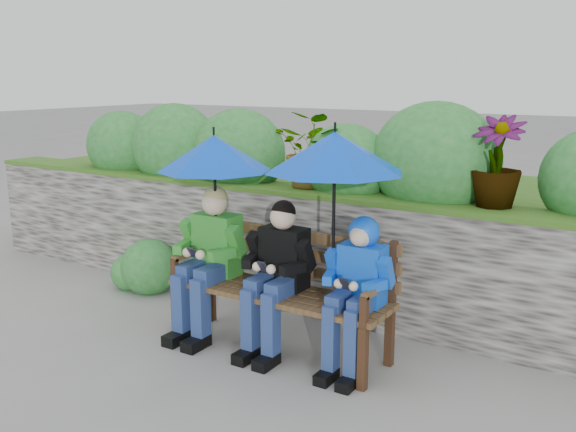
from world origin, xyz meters
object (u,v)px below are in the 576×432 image
Objects in this scene: park_bench at (283,282)px; boy_left at (209,255)px; boy_right at (357,281)px; umbrella_left at (214,153)px; boy_middle at (277,269)px; umbrella_right at (335,152)px.

park_bench is 0.63m from boy_left.
park_bench is 1.46× the size of boy_left.
boy_right is 1.42m from umbrella_left.
umbrella_left reaches higher than boy_right.
boy_middle is 1.04× the size of boy_right.
boy_left is 1.23m from boy_right.
umbrella_left reaches higher than boy_middle.
park_bench is 1.82× the size of umbrella_left.
boy_middle is 1.14× the size of umbrella_right.
umbrella_right is at bearing 3.05° from boy_left.
boy_right is at bearing -9.66° from umbrella_right.
park_bench is at bearing 3.00° from umbrella_left.
boy_left is at bearing -176.95° from umbrella_right.
umbrella_right is at bearing -3.46° from park_bench.
boy_left is 1.18× the size of umbrella_right.
boy_left is at bearing -172.58° from park_bench.
boy_middle reaches higher than park_bench.
boy_right is 1.15× the size of umbrella_left.
park_bench is at bearing 86.79° from boy_middle.
park_bench is 0.14m from boy_middle.
boy_left reaches higher than boy_right.
boy_right is (0.61, -0.06, 0.13)m from park_bench.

